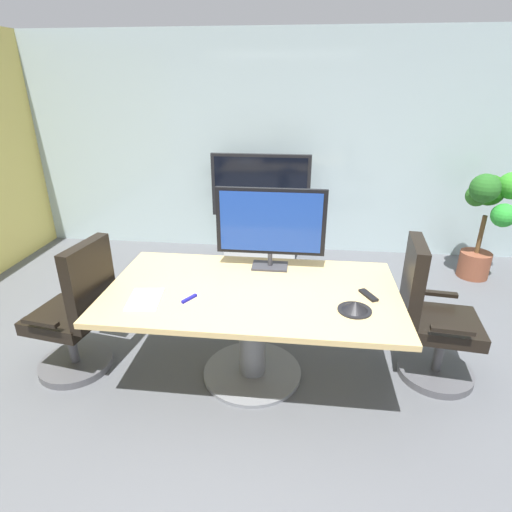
{
  "coord_description": "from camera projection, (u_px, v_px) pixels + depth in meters",
  "views": [
    {
      "loc": [
        0.38,
        -2.4,
        2.13
      ],
      "look_at": [
        0.06,
        0.42,
        0.9
      ],
      "focal_mm": 28.81,
      "sensor_mm": 36.0,
      "label": 1
    }
  ],
  "objects": [
    {
      "name": "conference_phone",
      "position": [
        355.0,
        306.0,
        2.64
      ],
      "size": [
        0.22,
        0.22,
        0.07
      ],
      "color": "black",
      "rests_on": "conference_table"
    },
    {
      "name": "whiteboard_marker",
      "position": [
        189.0,
        299.0,
        2.78
      ],
      "size": [
        0.08,
        0.12,
        0.02
      ],
      "primitive_type": "cube",
      "rotation": [
        0.0,
        0.0,
        1.04
      ],
      "color": "#1919A5",
      "rests_on": "conference_table"
    },
    {
      "name": "office_chair_left",
      "position": [
        77.0,
        320.0,
        3.09
      ],
      "size": [
        0.63,
        0.61,
        1.09
      ],
      "rotation": [
        0.0,
        0.0,
        -1.73
      ],
      "color": "#4C4C51",
      "rests_on": "ground"
    },
    {
      "name": "remote_control",
      "position": [
        368.0,
        295.0,
        2.82
      ],
      "size": [
        0.12,
        0.17,
        0.02
      ],
      "primitive_type": "cube",
      "rotation": [
        0.0,
        0.0,
        0.47
      ],
      "color": "black",
      "rests_on": "conference_table"
    },
    {
      "name": "office_chair_right",
      "position": [
        431.0,
        324.0,
        3.04
      ],
      "size": [
        0.62,
        0.6,
        1.09
      ],
      "rotation": [
        0.0,
        0.0,
        1.46
      ],
      "color": "#4C4C51",
      "rests_on": "ground"
    },
    {
      "name": "tv_monitor",
      "position": [
        271.0,
        224.0,
        3.13
      ],
      "size": [
        0.84,
        0.18,
        0.64
      ],
      "color": "#333338",
      "rests_on": "conference_table"
    },
    {
      "name": "wall_display_unit",
      "position": [
        261.0,
        223.0,
        5.19
      ],
      "size": [
        1.2,
        0.36,
        1.31
      ],
      "color": "#B7BABC",
      "rests_on": "ground"
    },
    {
      "name": "ground_plane",
      "position": [
        241.0,
        387.0,
        3.08
      ],
      "size": [
        7.34,
        7.34,
        0.0
      ],
      "primitive_type": "plane",
      "color": "#515459"
    },
    {
      "name": "paper_notepad",
      "position": [
        145.0,
        299.0,
        2.78
      ],
      "size": [
        0.25,
        0.33,
        0.01
      ],
      "primitive_type": "cube",
      "rotation": [
        0.0,
        0.0,
        0.13
      ],
      "color": "white",
      "rests_on": "conference_table"
    },
    {
      "name": "wall_back_glass_partition",
      "position": [
        273.0,
        147.0,
        5.14
      ],
      "size": [
        6.34,
        0.1,
        2.67
      ],
      "primitive_type": "cube",
      "color": "#9EB2B7",
      "rests_on": "ground"
    },
    {
      "name": "potted_plant",
      "position": [
        489.0,
        210.0,
        4.48
      ],
      "size": [
        0.63,
        0.59,
        1.23
      ],
      "color": "brown",
      "rests_on": "ground"
    },
    {
      "name": "conference_table",
      "position": [
        252.0,
        311.0,
        3.0
      ],
      "size": [
        2.07,
        1.14,
        0.75
      ],
      "color": "tan",
      "rests_on": "ground"
    }
  ]
}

